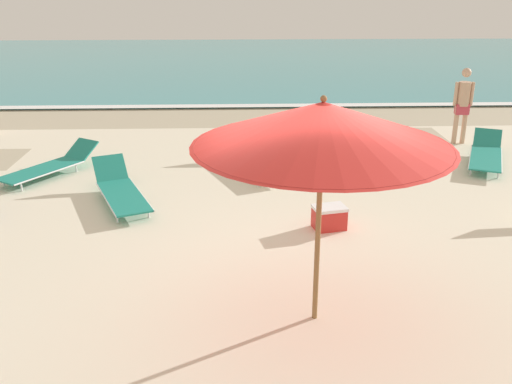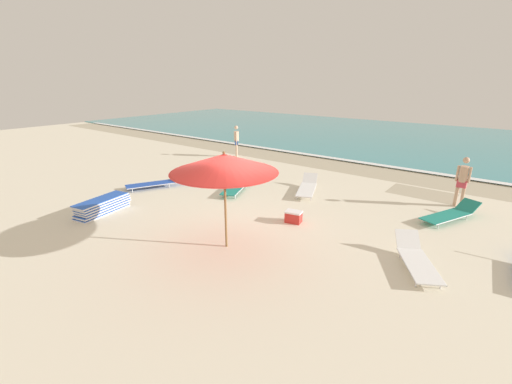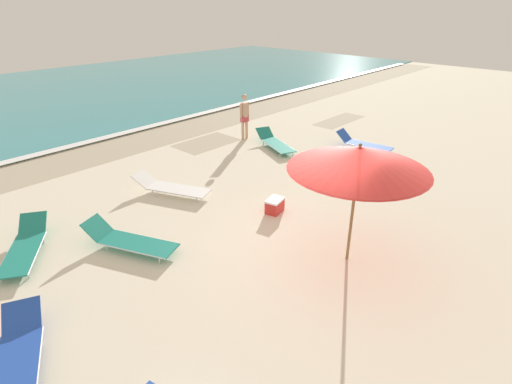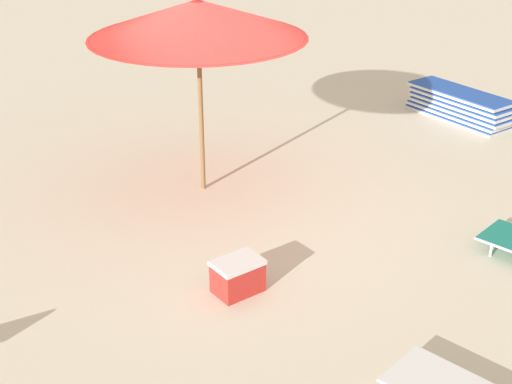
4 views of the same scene
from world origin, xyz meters
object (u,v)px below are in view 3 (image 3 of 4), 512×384
sun_lounger_near_water_right (16,364)px  sun_lounger_mid_beach_solo (130,240)px  sun_lounger_under_umbrella (171,187)px  cooler_box (275,205)px  sun_lounger_near_water_left (363,169)px  sun_lounger_mid_beach_pair_a (275,142)px  sun_lounger_mid_beach_pair_b (363,143)px  beachgoer_shoreline_child (244,114)px  beach_umbrella (359,159)px  sun_lounger_beside_umbrella (25,246)px

sun_lounger_near_water_right → sun_lounger_mid_beach_solo: 3.38m
sun_lounger_under_umbrella → cooler_box: (1.15, -2.86, -0.02)m
sun_lounger_near_water_left → sun_lounger_near_water_right: bearing=149.2°
sun_lounger_under_umbrella → sun_lounger_near_water_right: 6.19m
sun_lounger_near_water_right → sun_lounger_mid_beach_pair_a: 10.85m
sun_lounger_mid_beach_pair_b → sun_lounger_mid_beach_pair_a: bearing=124.9°
sun_lounger_mid_beach_solo → beachgoer_shoreline_child: size_ratio=1.26×
beachgoer_shoreline_child → cooler_box: 6.16m
beachgoer_shoreline_child → sun_lounger_under_umbrella: bearing=23.0°
sun_lounger_mid_beach_solo → sun_lounger_mid_beach_pair_b: bearing=-26.0°
sun_lounger_near_water_left → beach_umbrella: bearing=174.5°
sun_lounger_mid_beach_pair_a → sun_lounger_mid_beach_pair_b: bearing=-26.3°
sun_lounger_near_water_left → sun_lounger_mid_beach_solo: (-7.20, 1.76, 0.00)m
sun_lounger_under_umbrella → cooler_box: sun_lounger_under_umbrella is taller
beach_umbrella → sun_lounger_near_water_left: (4.28, 2.00, -2.07)m
sun_lounger_under_umbrella → sun_lounger_near_water_left: size_ratio=1.12×
sun_lounger_beside_umbrella → sun_lounger_mid_beach_pair_b: sun_lounger_mid_beach_pair_b is taller
beach_umbrella → sun_lounger_mid_beach_pair_a: (4.39, 5.70, -2.08)m
sun_lounger_under_umbrella → sun_lounger_near_water_left: (4.89, -3.36, 0.01)m
sun_lounger_beside_umbrella → cooler_box: size_ratio=3.74×
sun_lounger_beside_umbrella → beachgoer_shoreline_child: 9.20m
sun_lounger_mid_beach_solo → sun_lounger_under_umbrella: bearing=12.0°
sun_lounger_near_water_right → sun_lounger_near_water_left: bearing=25.3°
sun_lounger_beside_umbrella → sun_lounger_under_umbrella: bearing=35.5°
sun_lounger_under_umbrella → sun_lounger_beside_umbrella: 3.97m
sun_lounger_beside_umbrella → sun_lounger_mid_beach_solo: sun_lounger_mid_beach_solo is taller
sun_lounger_near_water_right → cooler_box: (6.39, 0.43, -0.02)m
beach_umbrella → beachgoer_shoreline_child: 8.56m
sun_lounger_beside_umbrella → beach_umbrella: bearing=-15.2°
sun_lounger_beside_umbrella → cooler_box: 5.80m
beach_umbrella → sun_lounger_mid_beach_pair_b: (6.49, 3.20, -2.07)m
sun_lounger_mid_beach_solo → beachgoer_shoreline_child: (7.29, 3.49, 0.79)m
cooler_box → beach_umbrella: bearing=65.0°
sun_lounger_near_water_right → sun_lounger_mid_beach_pair_b: size_ratio=1.12×
sun_lounger_near_water_left → cooler_box: bearing=142.0°
sun_lounger_mid_beach_pair_a → cooler_box: size_ratio=4.14×
sun_lounger_mid_beach_pair_b → sun_lounger_beside_umbrella: bearing=164.6°
cooler_box → sun_lounger_under_umbrella: bearing=-80.5°
sun_lounger_mid_beach_pair_a → beachgoer_shoreline_child: 1.74m
sun_lounger_near_water_right → sun_lounger_mid_beach_pair_a: bearing=45.3°
beach_umbrella → cooler_box: (0.55, 2.49, -2.10)m
beach_umbrella → sun_lounger_near_water_left: bearing=25.0°
sun_lounger_mid_beach_solo → beach_umbrella: bearing=-74.8°
beach_umbrella → sun_lounger_under_umbrella: bearing=96.4°
sun_lounger_under_umbrella → sun_lounger_near_water_right: size_ratio=0.98×
sun_lounger_mid_beach_pair_a → sun_lounger_mid_beach_pair_b: 3.27m
sun_lounger_mid_beach_pair_a → cooler_box: bearing=-116.2°
sun_lounger_mid_beach_pair_b → cooler_box: (-5.93, -0.71, -0.03)m
beach_umbrella → sun_lounger_mid_beach_pair_a: bearing=52.4°
sun_lounger_under_umbrella → sun_lounger_beside_umbrella: sun_lounger_under_umbrella is taller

